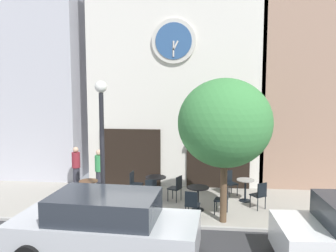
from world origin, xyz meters
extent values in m
cube|color=#9E998E|center=(0.00, 2.09, -0.03)|extent=(26.30, 4.19, 0.05)
cube|color=#A8A5A0|center=(0.00, 0.02, 0.04)|extent=(26.30, 0.12, 0.08)
cube|color=silver|center=(0.64, 5.37, 4.48)|extent=(7.05, 2.36, 8.95)
cylinder|color=beige|center=(0.64, 4.13, 5.74)|extent=(1.71, 0.10, 1.71)
cylinder|color=#2D5184|center=(0.64, 4.07, 5.74)|extent=(1.40, 0.04, 1.40)
cube|color=beige|center=(0.73, 4.03, 5.56)|extent=(0.23, 0.03, 0.37)
cube|color=beige|center=(0.64, 4.03, 5.44)|extent=(0.07, 0.03, 0.60)
cube|color=black|center=(-1.12, 4.15, 1.15)|extent=(2.47, 0.10, 2.30)
cube|color=black|center=(2.40, 4.15, 1.15)|extent=(2.47, 0.10, 2.30)
cube|color=#72A84C|center=(2.61, 3.84, 2.45)|extent=(2.25, 0.90, 0.12)
cube|color=#B2B2BC|center=(-6.07, 6.34, 7.92)|extent=(5.09, 4.31, 15.84)
cube|color=#9E7A66|center=(7.19, 6.54, 5.88)|extent=(6.34, 4.71, 11.76)
cylinder|color=black|center=(-1.22, 0.67, 0.18)|extent=(0.32, 0.32, 0.36)
cylinder|color=black|center=(-1.22, 0.67, 1.90)|extent=(0.14, 0.14, 3.81)
sphere|color=white|center=(-1.22, 0.67, 3.99)|extent=(0.36, 0.36, 0.36)
cylinder|color=brown|center=(2.45, 0.61, 1.00)|extent=(0.20, 0.20, 2.00)
ellipsoid|color=#3D8442|center=(2.45, 0.61, 2.95)|extent=(2.72, 2.45, 2.58)
cylinder|color=black|center=(-2.10, 1.86, 0.38)|extent=(0.07, 0.07, 0.76)
cylinder|color=black|center=(-2.10, 1.86, 0.01)|extent=(0.40, 0.40, 0.03)
cylinder|color=brown|center=(-2.10, 1.86, 0.76)|extent=(0.65, 0.65, 0.03)
cylinder|color=black|center=(0.13, 2.70, 0.37)|extent=(0.07, 0.07, 0.74)
cylinder|color=black|center=(0.13, 2.70, 0.01)|extent=(0.40, 0.40, 0.03)
cylinder|color=black|center=(0.13, 2.70, 0.74)|extent=(0.74, 0.74, 0.03)
cylinder|color=black|center=(1.68, 1.50, 0.38)|extent=(0.07, 0.07, 0.76)
cylinder|color=black|center=(1.68, 1.50, 0.01)|extent=(0.40, 0.40, 0.03)
cylinder|color=black|center=(1.68, 1.50, 0.76)|extent=(0.71, 0.71, 0.03)
cylinder|color=black|center=(3.31, 2.59, 0.38)|extent=(0.07, 0.07, 0.76)
cylinder|color=black|center=(3.31, 2.59, 0.01)|extent=(0.40, 0.40, 0.03)
cylinder|color=gray|center=(3.31, 2.59, 0.76)|extent=(0.62, 0.62, 0.03)
cube|color=black|center=(0.06, 1.92, 0.45)|extent=(0.47, 0.47, 0.04)
cube|color=black|center=(0.10, 1.75, 0.68)|extent=(0.38, 0.12, 0.45)
cylinder|color=black|center=(0.19, 2.13, 0.23)|extent=(0.03, 0.03, 0.45)
cylinder|color=black|center=(-0.14, 2.05, 0.23)|extent=(0.03, 0.03, 0.45)
cylinder|color=black|center=(0.26, 1.79, 0.23)|extent=(0.03, 0.03, 0.45)
cylinder|color=black|center=(-0.07, 1.72, 0.23)|extent=(0.03, 0.03, 0.45)
cube|color=black|center=(1.54, 0.72, 0.45)|extent=(0.47, 0.47, 0.04)
cube|color=black|center=(1.50, 0.54, 0.68)|extent=(0.38, 0.12, 0.45)
cylinder|color=black|center=(1.74, 0.85, 0.23)|extent=(0.03, 0.03, 0.45)
cylinder|color=black|center=(1.41, 0.92, 0.23)|extent=(0.03, 0.03, 0.45)
cylinder|color=black|center=(1.67, 0.52, 0.23)|extent=(0.03, 0.03, 0.45)
cylinder|color=black|center=(1.33, 0.59, 0.23)|extent=(0.03, 0.03, 0.45)
cube|color=black|center=(0.84, 2.35, 0.45)|extent=(0.53, 0.53, 0.04)
cube|color=black|center=(1.01, 2.28, 0.68)|extent=(0.19, 0.36, 0.45)
cylinder|color=black|center=(0.76, 2.58, 0.23)|extent=(0.03, 0.03, 0.45)
cylinder|color=black|center=(0.62, 2.27, 0.23)|extent=(0.03, 0.03, 0.45)
cylinder|color=black|center=(1.07, 2.44, 0.23)|extent=(0.03, 0.03, 0.45)
cylinder|color=black|center=(0.93, 2.13, 0.23)|extent=(0.03, 0.03, 0.45)
cube|color=black|center=(2.41, 1.27, 0.45)|extent=(0.48, 0.48, 0.04)
cube|color=black|center=(2.59, 1.22, 0.68)|extent=(0.12, 0.38, 0.45)
cylinder|color=black|center=(2.29, 1.47, 0.23)|extent=(0.03, 0.03, 0.45)
cylinder|color=black|center=(2.21, 1.14, 0.23)|extent=(0.03, 0.03, 0.45)
cylinder|color=black|center=(2.62, 1.39, 0.23)|extent=(0.03, 0.03, 0.45)
cylinder|color=black|center=(2.54, 1.06, 0.23)|extent=(0.03, 0.03, 0.45)
cube|color=black|center=(3.64, 1.87, 0.45)|extent=(0.56, 0.56, 0.04)
cube|color=black|center=(3.74, 1.72, 0.68)|extent=(0.33, 0.26, 0.45)
cylinder|color=black|center=(3.67, 2.11, 0.23)|extent=(0.03, 0.03, 0.45)
cylinder|color=black|center=(3.40, 1.91, 0.23)|extent=(0.03, 0.03, 0.45)
cylinder|color=black|center=(3.87, 1.83, 0.23)|extent=(0.03, 0.03, 0.45)
cylinder|color=black|center=(3.60, 1.63, 0.23)|extent=(0.03, 0.03, 0.45)
cube|color=black|center=(2.85, 3.17, 0.45)|extent=(0.56, 0.56, 0.04)
cube|color=black|center=(2.75, 3.32, 0.68)|extent=(0.34, 0.25, 0.45)
cylinder|color=black|center=(2.80, 2.93, 0.23)|extent=(0.03, 0.03, 0.45)
cylinder|color=black|center=(3.08, 3.12, 0.23)|extent=(0.03, 0.03, 0.45)
cylinder|color=black|center=(2.61, 3.22, 0.23)|extent=(0.03, 0.03, 0.45)
cylinder|color=black|center=(2.89, 3.41, 0.23)|extent=(0.03, 0.03, 0.45)
cube|color=black|center=(-1.64, 1.32, 0.45)|extent=(0.53, 0.53, 0.04)
cube|color=black|center=(-1.56, 1.16, 0.68)|extent=(0.36, 0.20, 0.45)
cylinder|color=black|center=(-1.56, 1.55, 0.23)|extent=(0.03, 0.03, 0.45)
cylinder|color=black|center=(-1.87, 1.40, 0.23)|extent=(0.03, 0.03, 0.45)
cylinder|color=black|center=(-1.41, 1.24, 0.23)|extent=(0.03, 0.03, 0.45)
cylinder|color=black|center=(-1.72, 1.09, 0.23)|extent=(0.03, 0.03, 0.45)
cube|color=black|center=(-0.58, 2.71, 0.45)|extent=(0.45, 0.45, 0.04)
cube|color=black|center=(-0.76, 2.73, 0.68)|extent=(0.09, 0.38, 0.45)
cylinder|color=black|center=(-0.43, 2.52, 0.23)|extent=(0.03, 0.03, 0.45)
cylinder|color=black|center=(-0.39, 2.85, 0.23)|extent=(0.03, 0.03, 0.45)
cylinder|color=black|center=(-0.77, 2.56, 0.23)|extent=(0.03, 0.03, 0.45)
cylinder|color=black|center=(-0.73, 2.90, 0.23)|extent=(0.03, 0.03, 0.45)
cylinder|color=#2D2D38|center=(-3.12, 3.39, 0.42)|extent=(0.36, 0.36, 0.85)
cylinder|color=maroon|center=(-3.12, 3.39, 1.15)|extent=(0.45, 0.45, 0.60)
sphere|color=tan|center=(-3.12, 3.39, 1.56)|extent=(0.22, 0.22, 0.22)
cylinder|color=#2D2D38|center=(-2.04, 2.92, 0.42)|extent=(0.29, 0.29, 0.85)
cylinder|color=#338C4C|center=(-2.04, 2.92, 1.15)|extent=(0.35, 0.35, 0.60)
sphere|color=tan|center=(-2.04, 2.92, 1.56)|extent=(0.22, 0.22, 0.22)
cube|color=#B7BABF|center=(-0.38, -1.93, 0.60)|extent=(4.39, 2.02, 0.75)
cube|color=#262B33|center=(-0.38, -1.93, 1.25)|extent=(2.48, 1.70, 0.60)
cylinder|color=black|center=(1.08, -1.10, 0.32)|extent=(0.65, 0.25, 0.64)
cylinder|color=black|center=(-1.76, -0.96, 0.32)|extent=(0.65, 0.25, 0.64)
cylinder|color=black|center=(4.21, -0.89, 0.32)|extent=(0.65, 0.25, 0.64)
camera|label=1|loc=(1.89, -9.45, 3.99)|focal=37.15mm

